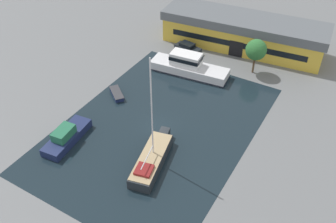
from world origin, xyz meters
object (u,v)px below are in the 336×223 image
object	(u,v)px
warehouse_building	(243,32)
cabin_boat	(66,136)
sailboat_moored	(152,159)
quay_tree_near_building	(256,50)
small_dinghy	(117,94)
parked_car	(188,48)
motor_cruiser	(188,66)

from	to	relation	value
warehouse_building	cabin_boat	xyz separation A→B (m)	(-10.09, -34.84, -2.05)
warehouse_building	sailboat_moored	distance (m)	32.66
quay_tree_near_building	cabin_boat	xyz separation A→B (m)	(-14.91, -27.75, -3.34)
small_dinghy	cabin_boat	size ratio (longest dim) A/B	0.48
parked_car	small_dinghy	distance (m)	17.15
small_dinghy	cabin_boat	world-z (taller)	cabin_boat
motor_cruiser	small_dinghy	world-z (taller)	motor_cruiser
quay_tree_near_building	cabin_boat	size ratio (longest dim) A/B	0.75
parked_car	warehouse_building	bearing A→B (deg)	140.49
quay_tree_near_building	small_dinghy	xyz separation A→B (m)	(-15.29, -16.49, -3.81)
parked_car	cabin_boat	bearing A→B (deg)	3.03
small_dinghy	quay_tree_near_building	bearing A→B (deg)	-4.79
quay_tree_near_building	parked_car	bearing A→B (deg)	178.23
sailboat_moored	cabin_boat	bearing A→B (deg)	178.53
parked_car	sailboat_moored	world-z (taller)	sailboat_moored
motor_cruiser	parked_car	bearing A→B (deg)	22.66
warehouse_building	sailboat_moored	size ratio (longest dim) A/B	2.01
sailboat_moored	motor_cruiser	size ratio (longest dim) A/B	1.11
warehouse_building	small_dinghy	world-z (taller)	warehouse_building
small_dinghy	sailboat_moored	bearing A→B (deg)	-88.82
sailboat_moored	small_dinghy	bearing A→B (deg)	130.56
small_dinghy	cabin_boat	xyz separation A→B (m)	(0.38, -11.26, 0.46)
quay_tree_near_building	small_dinghy	size ratio (longest dim) A/B	1.56
sailboat_moored	motor_cruiser	bearing A→B (deg)	93.36
motor_cruiser	warehouse_building	bearing A→B (deg)	-24.27
parked_car	small_dinghy	bearing A→B (deg)	-1.77
cabin_boat	small_dinghy	bearing A→B (deg)	85.62
parked_car	cabin_boat	size ratio (longest dim) A/B	0.63
quay_tree_near_building	parked_car	distance (m)	12.69
sailboat_moored	cabin_boat	size ratio (longest dim) A/B	1.85
motor_cruiser	small_dinghy	bearing A→B (deg)	144.00
warehouse_building	parked_car	distance (m)	10.21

